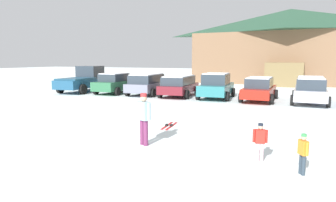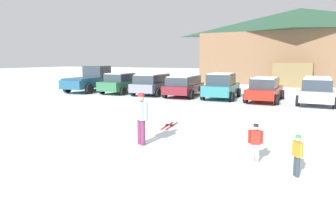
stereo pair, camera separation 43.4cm
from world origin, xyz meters
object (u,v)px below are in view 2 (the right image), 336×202
parked_teal_hatchback (221,86)px  skier_child_in_orange_jacket (297,153)px  parked_maroon_van (184,85)px  pickup_truck (92,80)px  parked_silver_wagon (317,90)px  parked_green_coupe (121,83)px  parked_grey_wagon (153,83)px  skier_adult_in_blue_parka (141,116)px  pair_of_skis (170,126)px  skier_child_in_red_jacket (255,141)px  ski_lodge (298,46)px  parked_red_sedan (265,89)px

parked_teal_hatchback → skier_child_in_orange_jacket: parked_teal_hatchback is taller
parked_maroon_van → pickup_truck: pickup_truck is taller
parked_silver_wagon → parked_green_coupe: bearing=-178.7°
parked_grey_wagon → skier_adult_in_blue_parka: 13.76m
parked_teal_hatchback → pair_of_skis: parked_teal_hatchback is taller
parked_green_coupe → skier_adult_in_blue_parka: (9.12, -11.96, 0.11)m
parked_silver_wagon → skier_child_in_red_jacket: bearing=-96.7°
parked_green_coupe → parked_silver_wagon: size_ratio=0.89×
pair_of_skis → ski_lodge: bearing=82.7°
parked_teal_hatchback → skier_child_in_red_jacket: parked_teal_hatchback is taller
ski_lodge → parked_green_coupe: 21.46m
pickup_truck → parked_silver_wagon: bearing=0.6°
parked_grey_wagon → pair_of_skis: parked_grey_wagon is taller
parked_teal_hatchback → parked_maroon_van: bearing=-179.9°
skier_child_in_orange_jacket → parked_green_coupe: bearing=137.4°
parked_maroon_van → parked_grey_wagon: bearing=-179.0°
skier_child_in_red_jacket → skier_child_in_orange_jacket: size_ratio=1.06×
parked_silver_wagon → skier_child_in_red_jacket: size_ratio=4.58×
parked_green_coupe → pickup_truck: size_ratio=0.79×
parked_teal_hatchback → pair_of_skis: size_ratio=3.02×
parked_grey_wagon → parked_silver_wagon: 11.40m
parked_red_sedan → skier_adult_in_blue_parka: 12.36m
parked_maroon_van → parked_teal_hatchback: 2.81m
parked_green_coupe → skier_child_in_red_jacket: parked_green_coupe is taller
skier_adult_in_blue_parka → skier_child_in_orange_jacket: (4.62, -0.65, -0.38)m
parked_green_coupe → pair_of_skis: 12.68m
parked_red_sedan → skier_child_in_orange_jacket: 13.11m
parked_green_coupe → skier_adult_in_blue_parka: skier_adult_in_blue_parka is taller
pair_of_skis → pickup_truck: bearing=142.1°
skier_child_in_red_jacket → ski_lodge: bearing=91.1°
parked_silver_wagon → parked_maroon_van: bearing=-179.7°
parked_teal_hatchback → skier_adult_in_blue_parka: bearing=-85.8°
parked_grey_wagon → parked_teal_hatchback: 5.45m
parked_maroon_van → skier_adult_in_blue_parka: skier_adult_in_blue_parka is taller
ski_lodge → parked_silver_wagon: size_ratio=4.42×
parked_green_coupe → parked_grey_wagon: size_ratio=0.96×
skier_child_in_red_jacket → skier_adult_in_blue_parka: skier_adult_in_blue_parka is taller
pair_of_skis → parked_grey_wagon: bearing=122.6°
parked_grey_wagon → parked_silver_wagon: size_ratio=0.93×
parked_maroon_van → parked_teal_hatchback: (2.81, 0.00, 0.04)m
skier_child_in_red_jacket → pair_of_skis: (-3.94, 2.96, -0.57)m
ski_lodge → parked_red_sedan: size_ratio=4.47×
parked_grey_wagon → parked_teal_hatchback: (5.45, 0.05, 0.01)m
ski_lodge → pickup_truck: (-15.28, -17.24, -3.25)m
skier_child_in_red_jacket → skier_adult_in_blue_parka: (-3.58, 0.14, 0.35)m
parked_green_coupe → skier_adult_in_blue_parka: size_ratio=2.56×
pickup_truck → parked_teal_hatchback: bearing=0.8°
ski_lodge → skier_child_in_orange_jacket: 30.25m
parked_teal_hatchback → parked_silver_wagon: bearing=0.3°
parked_green_coupe → parked_red_sedan: parked_green_coupe is taller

